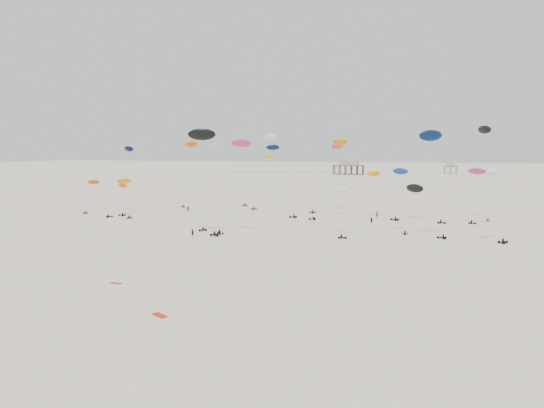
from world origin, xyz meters
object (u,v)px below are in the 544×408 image
(pavilion_main, at_px, (348,168))
(pavilion_small, at_px, (450,169))
(rig_4, at_px, (190,152))
(rig_0, at_px, (124,193))
(rig_9, at_px, (381,189))
(spectator_0, at_px, (193,236))

(pavilion_main, xyz_separation_m, pavilion_small, (70.00, 30.00, -0.74))
(pavilion_main, xyz_separation_m, rig_4, (-32.72, -203.55, 13.27))
(rig_0, height_order, rig_9, rig_9)
(pavilion_small, relative_size, rig_0, 0.77)
(rig_9, relative_size, spectator_0, 7.56)
(rig_4, xyz_separation_m, rig_9, (63.95, -21.16, -9.90))
(spectator_0, bearing_deg, rig_4, -53.90)
(rig_4, bearing_deg, rig_0, 46.33)
(pavilion_main, xyz_separation_m, rig_9, (31.23, -224.71, 3.37))
(pavilion_main, height_order, rig_4, rig_4)
(pavilion_main, xyz_separation_m, spectator_0, (-6.59, -265.85, -4.22))
(rig_4, height_order, rig_9, rig_4)
(pavilion_main, relative_size, rig_0, 1.79)
(pavilion_main, bearing_deg, rig_4, -99.13)
(pavilion_small, bearing_deg, spectator_0, -104.51)
(pavilion_small, bearing_deg, rig_9, -98.65)
(pavilion_main, height_order, rig_0, rig_0)
(pavilion_main, height_order, rig_9, rig_9)
(pavilion_main, bearing_deg, pavilion_small, 23.20)
(rig_4, distance_m, rig_9, 68.08)
(pavilion_main, bearing_deg, rig_0, -99.10)
(rig_0, height_order, rig_4, rig_4)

